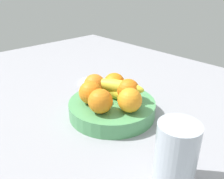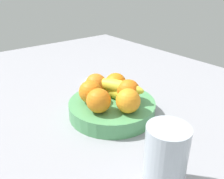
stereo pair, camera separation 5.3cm
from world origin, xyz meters
TOP-DOWN VIEW (x-y plane):
  - ground_plane at (0.00, 0.00)cm, footprint 180.00×140.00cm
  - fruit_bowl at (-3.65, -2.36)cm, footprint 26.50×26.50cm
  - orange_front_left at (-6.15, 4.33)cm, footprint 6.93×6.93cm
  - orange_front_right at (-11.26, -2.03)cm, footprint 6.93×6.93cm
  - orange_center at (-6.47, -6.41)cm, footprint 6.93×6.93cm
  - orange_back_left at (-0.49, -6.74)cm, footprint 6.93×6.93cm
  - orange_back_right at (3.49, -1.46)cm, footprint 6.93×6.93cm
  - orange_top_stack at (0.08, 2.96)cm, footprint 6.93×6.93cm
  - banana_bunch at (-3.07, -4.79)cm, footprint 17.67×10.86cm
  - thermos_tumbler at (-32.27, 6.96)cm, footprint 8.46×8.46cm
  - jar_lid at (20.41, -11.89)cm, footprint 7.11×7.11cm

SIDE VIEW (x-z plane):
  - ground_plane at x=0.00cm, z-range -3.00..0.00cm
  - jar_lid at x=20.41cm, z-range 0.00..1.44cm
  - fruit_bowl at x=-3.65cm, z-range 0.00..4.59cm
  - thermos_tumbler at x=-32.27cm, z-range 0.00..14.26cm
  - banana_bunch at x=-3.07cm, z-range 4.59..10.79cm
  - orange_front_left at x=-6.15cm, z-range 4.59..11.52cm
  - orange_front_right at x=-11.26cm, z-range 4.59..11.52cm
  - orange_center at x=-6.47cm, z-range 4.59..11.52cm
  - orange_back_left at x=-0.49cm, z-range 4.59..11.52cm
  - orange_back_right at x=3.49cm, z-range 4.59..11.52cm
  - orange_top_stack at x=0.08cm, z-range 4.59..11.52cm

